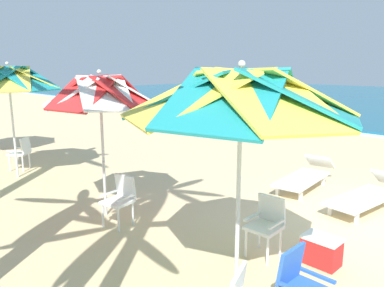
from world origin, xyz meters
TOP-DOWN VIEW (x-y plane):
  - ground_plane at (0.00, 0.00)m, footprint 80.00×80.00m
  - beach_umbrella_0 at (-0.42, -3.21)m, footprint 2.60×2.60m
  - plastic_chair_1 at (0.41, -3.21)m, footprint 0.47×0.44m
  - plastic_chair_2 at (-0.74, -2.14)m, footprint 0.46×0.49m
  - beach_umbrella_1 at (-3.66, -2.96)m, footprint 2.02×2.02m
  - plastic_chair_3 at (-3.09, -3.01)m, footprint 0.52×0.55m
  - beach_umbrella_2 at (-7.26, -3.18)m, footprint 2.46×2.46m
  - plastic_chair_4 at (-7.85, -2.83)m, footprint 0.63×0.63m
  - sun_lounger_1 at (-0.39, 0.75)m, footprint 0.88×2.20m
  - sun_lounger_2 at (-1.87, 1.06)m, footprint 0.86×2.20m
  - cooler_box at (-0.04, -1.82)m, footprint 0.50×0.34m

SIDE VIEW (x-z plane):
  - ground_plane at x=0.00m, z-range 0.00..0.00m
  - cooler_box at x=-0.04m, z-range 0.00..0.40m
  - sun_lounger_1 at x=-0.39m, z-range -0.03..0.59m
  - sun_lounger_2 at x=-1.87m, z-range -0.03..0.59m
  - plastic_chair_1 at x=0.41m, z-range 0.06..0.93m
  - plastic_chair_2 at x=-0.74m, z-range 0.06..0.93m
  - plastic_chair_3 at x=-3.09m, z-range 0.06..0.93m
  - plastic_chair_4 at x=-7.85m, z-range 0.06..0.93m
  - beach_umbrella_1 at x=-3.66m, z-range 0.91..3.53m
  - beach_umbrella_0 at x=-0.42m, z-range 0.99..3.73m
  - beach_umbrella_2 at x=-7.26m, z-range 0.99..3.77m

